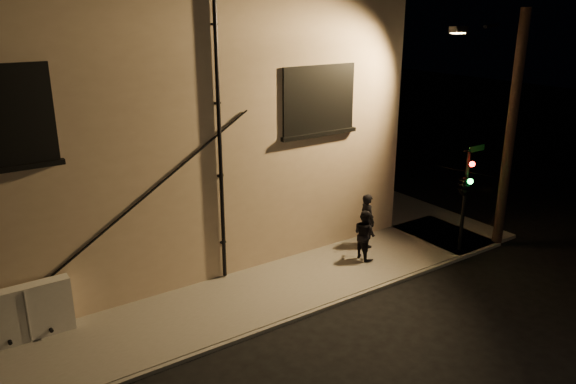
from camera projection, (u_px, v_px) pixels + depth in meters
ground at (336, 304)px, 15.12m from camera, size 90.00×90.00×0.00m
sidewalk at (283, 239)px, 19.19m from camera, size 21.00×16.00×0.12m
building at (105, 105)px, 19.16m from camera, size 16.20×12.23×8.80m
utility_cabinet at (26, 313)px, 13.14m from camera, size 2.08×0.35×1.37m
pedestrian_a at (367, 220)px, 18.23m from camera, size 0.54×0.72×1.80m
pedestrian_b at (365, 234)px, 17.37m from camera, size 0.62×0.78×1.58m
traffic_signal at (465, 184)px, 17.28m from camera, size 1.37×2.02×3.42m
streetlamp_pole at (508, 127)px, 17.65m from camera, size 2.04×1.40×7.61m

